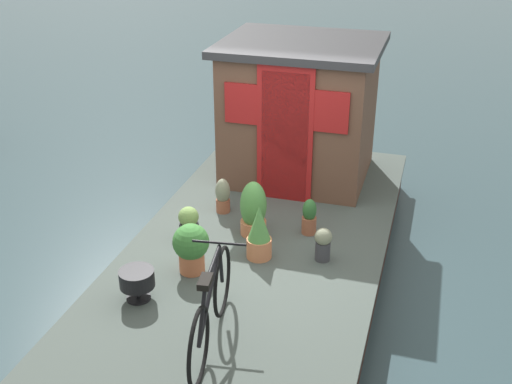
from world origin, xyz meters
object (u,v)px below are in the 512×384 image
at_px(bicycle, 211,308).
at_px(potted_plant_fern, 309,217).
at_px(charcoal_grill, 137,280).
at_px(potted_plant_lavender, 323,243).
at_px(potted_plant_succulent, 191,246).
at_px(houseboat_cabin, 300,110).
at_px(potted_plant_geranium, 253,210).
at_px(potted_plant_rosemary, 259,233).
at_px(potted_plant_sage, 189,224).
at_px(potted_plant_thyme, 223,196).

height_order(bicycle, potted_plant_fern, bicycle).
relative_size(bicycle, charcoal_grill, 4.66).
relative_size(potted_plant_lavender, potted_plant_succulent, 0.70).
bearing_deg(potted_plant_succulent, houseboat_cabin, -10.60).
bearing_deg(potted_plant_geranium, bicycle, -173.89).
distance_m(potted_plant_fern, charcoal_grill, 2.23).
bearing_deg(potted_plant_succulent, potted_plant_rosemary, -51.98).
xyz_separation_m(potted_plant_succulent, potted_plant_geranium, (0.95, -0.40, 0.01)).
bearing_deg(potted_plant_lavender, potted_plant_fern, 26.87).
bearing_deg(potted_plant_lavender, houseboat_cabin, 20.02).
bearing_deg(houseboat_cabin, bicycle, -178.55).
relative_size(potted_plant_lavender, potted_plant_sage, 0.89).
distance_m(potted_plant_sage, potted_plant_thyme, 0.81).
height_order(potted_plant_rosemary, potted_plant_geranium, potted_plant_geranium).
bearing_deg(potted_plant_fern, bicycle, 169.39).
relative_size(potted_plant_lavender, potted_plant_rosemary, 0.61).
bearing_deg(bicycle, potted_plant_geranium, 6.11).
distance_m(potted_plant_lavender, potted_plant_thyme, 1.61).
xyz_separation_m(potted_plant_succulent, potted_plant_fern, (1.15, -1.02, -0.09)).
xyz_separation_m(houseboat_cabin, potted_plant_fern, (-1.60, -0.51, -0.74)).
height_order(potted_plant_geranium, potted_plant_fern, potted_plant_geranium).
distance_m(potted_plant_lavender, potted_plant_rosemary, 0.71).
height_order(houseboat_cabin, potted_plant_thyme, houseboat_cabin).
height_order(houseboat_cabin, potted_plant_geranium, houseboat_cabin).
distance_m(houseboat_cabin, potted_plant_fern, 1.84).
distance_m(potted_plant_succulent, potted_plant_sage, 0.64).
relative_size(potted_plant_succulent, potted_plant_thyme, 1.23).
bearing_deg(bicycle, charcoal_grill, 65.73).
bearing_deg(potted_plant_rosemary, potted_plant_sage, 83.02).
relative_size(houseboat_cabin, potted_plant_succulent, 3.76).
bearing_deg(potted_plant_rosemary, potted_plant_geranium, 23.66).
bearing_deg(charcoal_grill, potted_plant_thyme, -5.71).
distance_m(houseboat_cabin, bicycle, 3.84).
relative_size(potted_plant_succulent, potted_plant_geranium, 0.83).
height_order(potted_plant_sage, potted_plant_geranium, potted_plant_geranium).
bearing_deg(potted_plant_thyme, charcoal_grill, 174.29).
bearing_deg(houseboat_cabin, potted_plant_thyme, 154.97).
bearing_deg(potted_plant_fern, potted_plant_thyme, 78.94).
bearing_deg(houseboat_cabin, potted_plant_lavender, -159.98).
bearing_deg(charcoal_grill, bicycle, -114.27).
distance_m(potted_plant_fern, potted_plant_thyme, 1.17).
height_order(potted_plant_succulent, potted_plant_rosemary, potted_plant_rosemary).
height_order(potted_plant_geranium, potted_plant_thyme, potted_plant_geranium).
bearing_deg(potted_plant_sage, potted_plant_succulent, -155.61).
relative_size(bicycle, potted_plant_thyme, 3.63).
xyz_separation_m(potted_plant_succulent, potted_plant_rosemary, (0.47, -0.61, -0.01)).
distance_m(bicycle, potted_plant_rosemary, 1.52).
distance_m(potted_plant_lavender, potted_plant_fern, 0.60).
xyz_separation_m(potted_plant_lavender, potted_plant_thyme, (0.76, 1.42, 0.01)).
xyz_separation_m(potted_plant_succulent, potted_plant_thyme, (1.38, 0.13, -0.08)).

